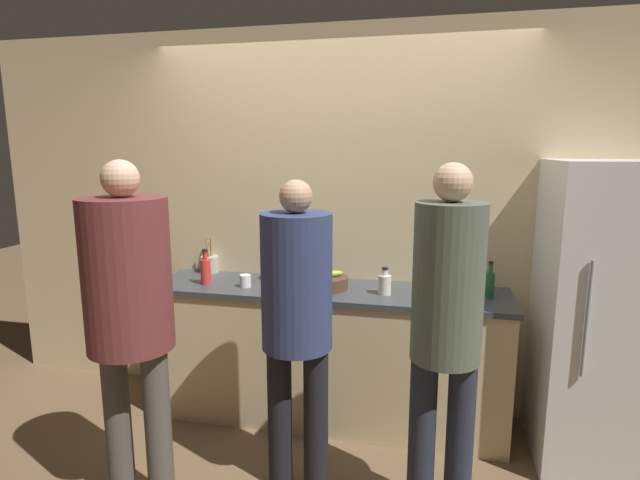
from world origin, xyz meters
TOP-DOWN VIEW (x-y plane):
  - ground_plane at (0.00, 0.00)m, footprint 14.00×14.00m
  - wall_back at (0.00, 0.62)m, footprint 5.20×0.06m
  - counter at (0.00, 0.33)m, footprint 2.32×0.60m
  - refrigerator at (1.65, 0.25)m, footprint 0.73×0.72m
  - person_left at (-0.76, -0.69)m, footprint 0.41×0.41m
  - person_center at (-0.00, -0.40)m, footprint 0.36×0.36m
  - person_right at (0.74, -0.48)m, footprint 0.32×0.32m
  - fruit_bowl at (0.01, 0.31)m, footprint 0.28×0.28m
  - utensil_crock at (-0.92, 0.53)m, footprint 0.13×0.13m
  - bottle_clear at (0.38, 0.26)m, footprint 0.08×0.08m
  - bottle_green at (1.01, 0.32)m, footprint 0.06×0.06m
  - bottle_red at (-0.80, 0.24)m, footprint 0.07×0.07m
  - cup_white at (-0.52, 0.23)m, footprint 0.07×0.07m
  - potted_plant at (-0.31, 0.42)m, footprint 0.18×0.18m

SIDE VIEW (x-z plane):
  - ground_plane at x=0.00m, z-range 0.00..0.00m
  - counter at x=0.00m, z-range 0.00..0.91m
  - refrigerator at x=1.65m, z-range 0.00..1.74m
  - cup_white at x=-0.52m, z-range 0.91..0.99m
  - fruit_bowl at x=0.01m, z-range 0.89..1.01m
  - utensil_crock at x=-0.92m, z-range 0.84..1.10m
  - bottle_clear at x=0.38m, z-range 0.89..1.06m
  - person_center at x=0.00m, z-range 0.17..1.82m
  - bottle_green at x=1.01m, z-range 0.88..1.11m
  - bottle_red at x=-0.80m, z-range 0.88..1.12m
  - person_right at x=0.74m, z-range 0.15..1.89m
  - potted_plant at x=-0.31m, z-range 0.92..1.18m
  - person_left at x=-0.76m, z-range 0.21..1.96m
  - wall_back at x=0.00m, z-range 0.00..2.60m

